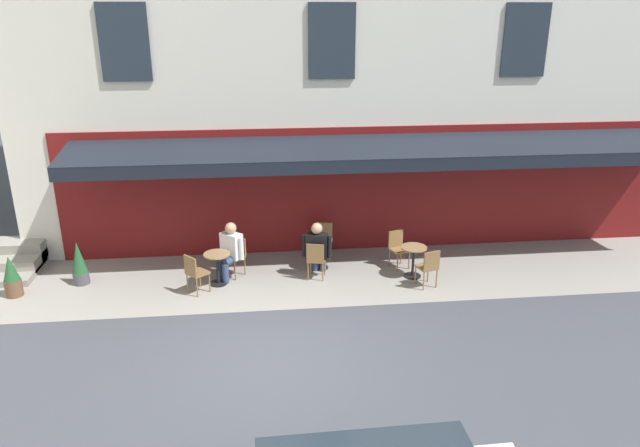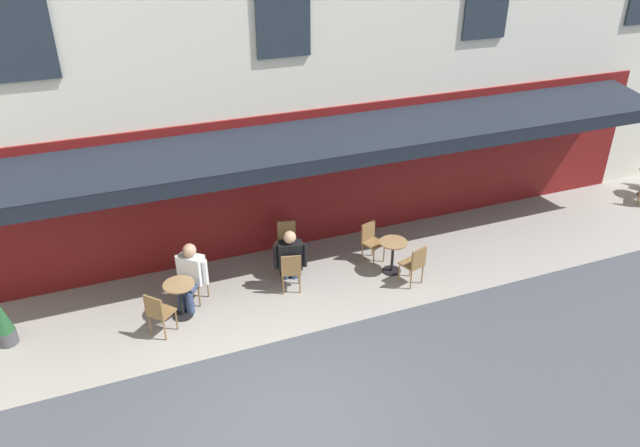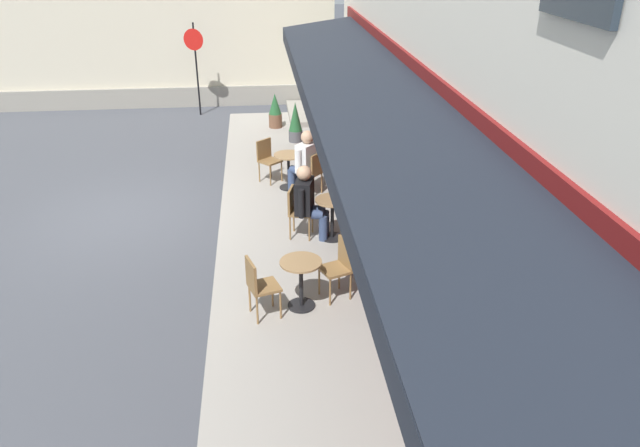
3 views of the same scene
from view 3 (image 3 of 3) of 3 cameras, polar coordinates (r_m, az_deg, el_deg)
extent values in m
plane|color=#42444C|center=(12.21, -17.70, 0.55)|extent=(70.00, 70.00, 0.00)
cube|color=gray|center=(9.11, 0.05, -7.16)|extent=(20.50, 3.20, 0.01)
cube|color=maroon|center=(8.86, 10.04, 3.11)|extent=(16.00, 0.06, 3.20)
cube|color=black|center=(8.27, 5.14, 10.93)|extent=(15.00, 1.70, 0.36)
cube|color=black|center=(8.22, -0.69, 9.26)|extent=(15.00, 0.04, 0.28)
cube|color=gray|center=(20.29, -23.69, 10.43)|extent=(0.12, 17.00, 0.60)
cube|color=gray|center=(18.19, -0.71, 10.26)|extent=(2.40, 1.40, 0.15)
cube|color=gray|center=(18.18, 0.40, 10.75)|extent=(2.40, 1.05, 0.30)
cube|color=gray|center=(18.19, 1.52, 11.23)|extent=(2.40, 0.70, 0.45)
cylinder|color=black|center=(8.98, -1.73, -7.62)|extent=(0.40, 0.40, 0.03)
cylinder|color=black|center=(8.80, -1.76, -5.75)|extent=(0.06, 0.06, 0.72)
cylinder|color=#99754C|center=(8.61, -1.80, -3.62)|extent=(0.60, 0.60, 0.03)
cylinder|color=olive|center=(8.62, -3.69, -7.57)|extent=(0.03, 0.03, 0.45)
cylinder|color=olive|center=(8.89, -4.45, -6.46)|extent=(0.03, 0.03, 0.45)
cylinder|color=olive|center=(8.54, -5.85, -8.05)|extent=(0.03, 0.03, 0.45)
cylinder|color=olive|center=(8.81, -6.55, -6.91)|extent=(0.03, 0.03, 0.45)
cube|color=olive|center=(8.58, -5.20, -5.87)|extent=(0.50, 0.50, 0.04)
cube|color=olive|center=(8.42, -6.43, -4.78)|extent=(0.39, 0.16, 0.42)
cylinder|color=olive|center=(9.14, -0.07, -5.40)|extent=(0.03, 0.03, 0.45)
cylinder|color=olive|center=(8.89, 0.95, -6.40)|extent=(0.03, 0.03, 0.45)
cylinder|color=olive|center=(9.28, 1.79, -4.89)|extent=(0.03, 0.03, 0.45)
cylinder|color=olive|center=(9.03, 2.85, -5.86)|extent=(0.03, 0.03, 0.45)
cube|color=olive|center=(8.96, 1.40, -4.29)|extent=(0.52, 0.52, 0.04)
cube|color=olive|center=(8.92, 2.43, -2.74)|extent=(0.39, 0.18, 0.42)
cylinder|color=black|center=(12.97, -2.90, 3.38)|extent=(0.40, 0.40, 0.03)
cylinder|color=black|center=(12.84, -2.93, 4.80)|extent=(0.06, 0.06, 0.72)
cylinder|color=#99754C|center=(12.71, -2.97, 6.38)|extent=(0.60, 0.60, 0.03)
cylinder|color=olive|center=(13.03, -4.64, 4.44)|extent=(0.03, 0.03, 0.45)
cylinder|color=olive|center=(13.25, -3.58, 4.84)|extent=(0.03, 0.03, 0.45)
cylinder|color=olive|center=(13.27, -5.67, 4.79)|extent=(0.03, 0.03, 0.45)
cylinder|color=olive|center=(13.48, -4.61, 5.18)|extent=(0.03, 0.03, 0.45)
cube|color=olive|center=(13.17, -4.66, 5.81)|extent=(0.57, 0.57, 0.04)
cube|color=olive|center=(13.22, -5.25, 6.92)|extent=(0.30, 0.32, 0.42)
cylinder|color=olive|center=(12.81, -1.10, 4.12)|extent=(0.03, 0.03, 0.45)
cylinder|color=olive|center=(12.55, -2.01, 3.65)|extent=(0.03, 0.03, 0.45)
cylinder|color=olive|center=(12.62, 0.15, 3.79)|extent=(0.03, 0.03, 0.45)
cylinder|color=olive|center=(12.37, -0.75, 3.31)|extent=(0.03, 0.03, 0.45)
cube|color=olive|center=(12.49, -0.93, 4.76)|extent=(0.56, 0.56, 0.04)
cube|color=olive|center=(12.32, -0.26, 5.59)|extent=(0.33, 0.29, 0.42)
cylinder|color=black|center=(10.85, 1.13, -1.30)|extent=(0.40, 0.40, 0.03)
cylinder|color=black|center=(10.70, 1.15, 0.34)|extent=(0.06, 0.06, 0.72)
cylinder|color=#99754C|center=(10.54, 1.16, 2.18)|extent=(0.60, 0.60, 0.03)
cylinder|color=olive|center=(10.66, -1.01, -0.57)|extent=(0.03, 0.03, 0.45)
cylinder|color=olive|center=(10.96, -0.71, 0.21)|extent=(0.03, 0.03, 0.45)
cylinder|color=olive|center=(10.71, -2.80, -0.45)|extent=(0.03, 0.03, 0.45)
cylinder|color=olive|center=(11.01, -2.46, 0.33)|extent=(0.03, 0.03, 0.45)
cube|color=olive|center=(10.73, -1.76, 1.06)|extent=(0.49, 0.49, 0.04)
cube|color=olive|center=(10.67, -2.73, 2.25)|extent=(0.40, 0.14, 0.42)
cylinder|color=olive|center=(10.87, 3.25, -0.05)|extent=(0.03, 0.03, 0.45)
cylinder|color=olive|center=(10.57, 3.05, -0.85)|extent=(0.03, 0.03, 0.45)
cylinder|color=olive|center=(10.85, 5.04, -0.18)|extent=(0.03, 0.03, 0.45)
cylinder|color=olive|center=(10.54, 4.89, -0.98)|extent=(0.03, 0.03, 0.45)
cube|color=olive|center=(10.60, 4.10, 0.68)|extent=(0.49, 0.49, 0.04)
cube|color=olive|center=(10.49, 5.12, 1.74)|extent=(0.40, 0.14, 0.42)
cylinder|color=navy|center=(10.69, 0.30, -0.43)|extent=(0.16, 0.16, 0.47)
cylinder|color=navy|center=(10.60, -0.62, 0.87)|extent=(0.24, 0.37, 0.16)
cylinder|color=navy|center=(10.86, 0.45, 0.01)|extent=(0.16, 0.16, 0.47)
cylinder|color=navy|center=(10.77, -0.46, 1.29)|extent=(0.24, 0.37, 0.16)
cube|color=black|center=(10.59, -1.46, 2.58)|extent=(0.54, 0.39, 0.59)
sphere|color=tan|center=(10.43, -1.49, 4.71)|extent=(0.26, 0.26, 0.26)
cylinder|color=black|center=(10.33, -1.74, 1.86)|extent=(0.10, 0.10, 0.52)
cylinder|color=black|center=(10.86, -1.20, 3.10)|extent=(0.10, 0.10, 0.52)
cylinder|color=navy|center=(12.88, -2.15, 4.28)|extent=(0.16, 0.16, 0.47)
cylinder|color=navy|center=(12.69, -1.54, 5.19)|extent=(0.35, 0.37, 0.16)
cylinder|color=navy|center=(12.74, -2.67, 4.02)|extent=(0.16, 0.16, 0.47)
cylinder|color=navy|center=(12.55, -2.06, 4.93)|extent=(0.35, 0.37, 0.16)
cube|color=silver|center=(12.42, -1.17, 6.17)|extent=(0.55, 0.53, 0.59)
sphere|color=tan|center=(12.28, -1.19, 8.04)|extent=(0.26, 0.26, 0.26)
cylinder|color=silver|center=(12.65, -0.38, 6.47)|extent=(0.10, 0.10, 0.52)
cylinder|color=silver|center=(12.20, -1.99, 5.71)|extent=(0.10, 0.10, 0.52)
cylinder|color=black|center=(18.31, -11.38, 13.82)|extent=(0.05, 0.05, 2.60)
cylinder|color=#192899|center=(18.12, -11.68, 16.42)|extent=(0.22, 0.53, 0.56)
cylinder|color=red|center=(18.10, -11.70, 16.41)|extent=(0.21, 0.55, 0.59)
cylinder|color=#4C4C51|center=(15.86, -2.28, 8.14)|extent=(0.36, 0.36, 0.29)
cone|color=#23562D|center=(15.71, -2.31, 9.92)|extent=(0.34, 0.34, 0.74)
cylinder|color=brown|center=(17.06, -4.16, 9.53)|extent=(0.36, 0.36, 0.37)
cone|color=#23562D|center=(16.94, -4.22, 11.04)|extent=(0.34, 0.34, 0.56)
cylinder|color=#2D2D33|center=(18.44, 0.03, 10.89)|extent=(0.35, 0.35, 0.40)
cone|color=#2D6B33|center=(18.33, 0.03, 12.22)|extent=(0.34, 0.34, 0.47)
camera|label=1|loc=(16.03, -56.81, 18.34)|focal=32.88mm
camera|label=2|loc=(15.90, -46.76, 26.87)|focal=33.59mm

